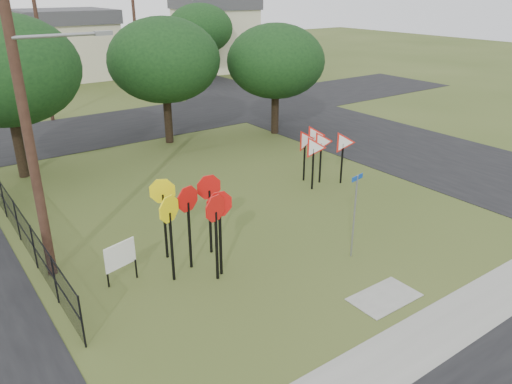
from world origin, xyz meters
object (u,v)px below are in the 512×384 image
Objects in this scene: street_name_sign at (355,211)px; info_board at (120,256)px; stop_sign_cluster at (194,209)px; yield_sign_cluster at (319,144)px.

street_name_sign is 7.32m from info_board.
street_name_sign is 2.15× the size of info_board.
street_name_sign reaches higher than stop_sign_cluster.
yield_sign_cluster is 1.84× the size of info_board.
street_name_sign is 5.05m from stop_sign_cluster.
street_name_sign reaches higher than info_board.
yield_sign_cluster is (3.66, 5.63, 0.15)m from street_name_sign.
info_board is (-10.34, -2.73, -0.90)m from yield_sign_cluster.
street_name_sign is at bearing -27.49° from stop_sign_cluster.
street_name_sign is at bearing -123.04° from yield_sign_cluster.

